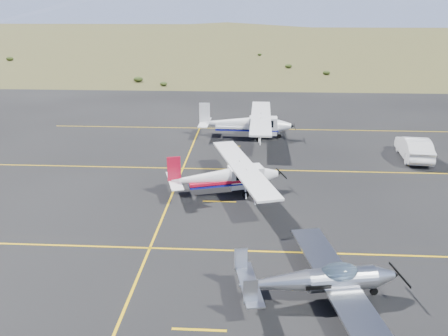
% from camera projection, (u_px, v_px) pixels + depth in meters
% --- Properties ---
extents(ground, '(1600.00, 1600.00, 0.00)m').
position_uv_depth(ground, '(277.00, 276.00, 18.85)').
color(ground, '#383D1C').
rests_on(ground, ground).
extents(apron, '(72.00, 72.00, 0.02)m').
position_uv_depth(apron, '(270.00, 207.00, 25.40)').
color(apron, black).
rests_on(apron, ground).
extents(aircraft_low_wing, '(6.40, 8.82, 1.91)m').
position_uv_depth(aircraft_low_wing, '(323.00, 280.00, 17.06)').
color(aircraft_low_wing, silver).
rests_on(aircraft_low_wing, apron).
extents(aircraft_cessna, '(7.05, 10.37, 2.65)m').
position_uv_depth(aircraft_cessna, '(226.00, 176.00, 26.81)').
color(aircraft_cessna, white).
rests_on(aircraft_cessna, apron).
extents(aircraft_plain, '(7.21, 12.05, 3.06)m').
position_uv_depth(aircraft_plain, '(247.00, 123.00, 38.09)').
color(aircraft_plain, white).
rests_on(aircraft_plain, apron).
extents(sedan, '(2.30, 5.31, 1.70)m').
position_uv_depth(sedan, '(414.00, 148.00, 33.10)').
color(sedan, white).
rests_on(sedan, apron).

